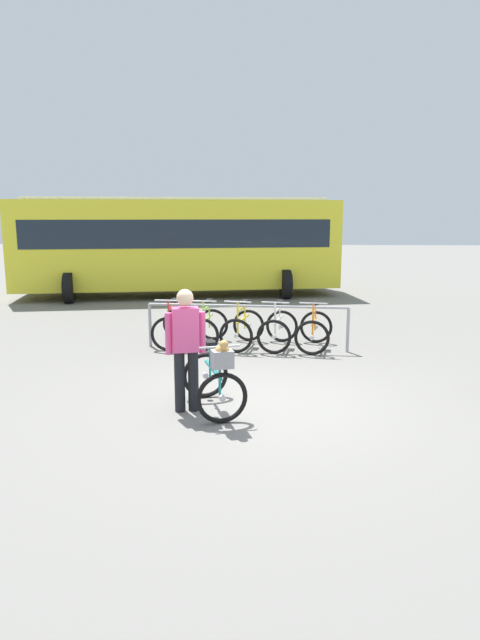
{
  "coord_description": "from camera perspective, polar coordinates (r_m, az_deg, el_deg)",
  "views": [
    {
      "loc": [
        0.18,
        -7.29,
        2.59
      ],
      "look_at": [
        -0.29,
        0.94,
        1.0
      ],
      "focal_mm": 30.97,
      "sensor_mm": 36.0,
      "label": 1
    }
  ],
  "objects": [
    {
      "name": "ground_plane",
      "position": [
        7.74,
        1.77,
        -8.65
      ],
      "size": [
        80.0,
        80.0,
        0.0
      ],
      "primitive_type": "plane",
      "color": "slate"
    },
    {
      "name": "bike_rack_rail",
      "position": [
        10.61,
        0.72,
        0.58
      ],
      "size": [
        3.9,
        0.3,
        0.88
      ],
      "color": "#99999E",
      "rests_on": "ground"
    },
    {
      "name": "racked_bike_red",
      "position": [
        11.1,
        -6.93,
        -0.7
      ],
      "size": [
        0.7,
        1.13,
        0.97
      ],
      "color": "black",
      "rests_on": "ground"
    },
    {
      "name": "racked_bike_lime",
      "position": [
        10.96,
        -3.37,
        -0.8
      ],
      "size": [
        0.76,
        1.16,
        0.97
      ],
      "color": "black",
      "rests_on": "ground"
    },
    {
      "name": "racked_bike_yellow",
      "position": [
        10.86,
        0.27,
        -0.89
      ],
      "size": [
        0.85,
        1.19,
        0.97
      ],
      "color": "black",
      "rests_on": "ground"
    },
    {
      "name": "racked_bike_white",
      "position": [
        10.81,
        3.96,
        -0.97
      ],
      "size": [
        0.83,
        1.18,
        0.97
      ],
      "color": "black",
      "rests_on": "ground"
    },
    {
      "name": "racked_bike_orange",
      "position": [
        10.8,
        7.67,
        -1.06
      ],
      "size": [
        0.82,
        1.18,
        0.97
      ],
      "color": "black",
      "rests_on": "ground"
    },
    {
      "name": "featured_bicycle",
      "position": [
        7.26,
        -2.58,
        -5.94
      ],
      "size": [
        0.97,
        1.26,
        1.09
      ],
      "color": "black",
      "rests_on": "ground"
    },
    {
      "name": "person_with_featured_bike",
      "position": [
        7.25,
        -5.62,
        -2.55
      ],
      "size": [
        0.52,
        0.28,
        1.64
      ],
      "color": "black",
      "rests_on": "ground"
    },
    {
      "name": "bus_distant",
      "position": [
        17.84,
        -6.41,
        8.13
      ],
      "size": [
        10.29,
        4.62,
        3.08
      ],
      "color": "yellow",
      "rests_on": "ground"
    }
  ]
}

